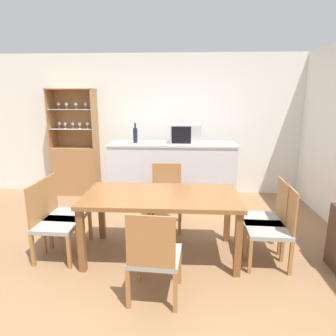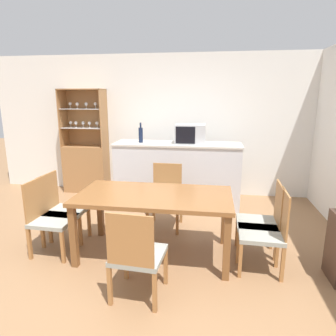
# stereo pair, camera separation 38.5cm
# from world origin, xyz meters

# --- Properties ---
(ground_plane) EXTENTS (18.00, 18.00, 0.00)m
(ground_plane) POSITION_xyz_m (0.00, 0.00, 0.00)
(ground_plane) COLOR #936B47
(wall_back) EXTENTS (6.80, 0.06, 2.55)m
(wall_back) POSITION_xyz_m (0.00, 2.63, 1.27)
(wall_back) COLOR white
(wall_back) RESTS_ON ground_plane
(kitchen_counter) EXTENTS (2.08, 0.59, 1.06)m
(kitchen_counter) POSITION_xyz_m (0.25, 1.92, 0.53)
(kitchen_counter) COLOR silver
(kitchen_counter) RESTS_ON ground_plane
(display_cabinet) EXTENTS (0.82, 0.38, 1.94)m
(display_cabinet) POSITION_xyz_m (-1.58, 2.42, 0.58)
(display_cabinet) COLOR #A37042
(display_cabinet) RESTS_ON ground_plane
(dining_table) EXTENTS (1.73, 0.89, 0.74)m
(dining_table) POSITION_xyz_m (0.19, 0.22, 0.65)
(dining_table) COLOR brown
(dining_table) RESTS_ON ground_plane
(dining_chair_head_far) EXTENTS (0.46, 0.46, 0.88)m
(dining_chair_head_far) POSITION_xyz_m (0.19, 1.02, 0.43)
(dining_chair_head_far) COLOR #999E93
(dining_chair_head_far) RESTS_ON ground_plane
(dining_chair_side_left_far) EXTENTS (0.47, 0.47, 0.88)m
(dining_chair_side_left_far) POSITION_xyz_m (-1.02, 0.36, 0.43)
(dining_chair_side_left_far) COLOR #999E93
(dining_chair_side_left_far) RESTS_ON ground_plane
(dining_chair_side_right_far) EXTENTS (0.47, 0.47, 0.88)m
(dining_chair_side_right_far) POSITION_xyz_m (1.40, 0.36, 0.43)
(dining_chair_side_right_far) COLOR #999E93
(dining_chair_side_right_far) RESTS_ON ground_plane
(dining_chair_side_right_near) EXTENTS (0.46, 0.46, 0.88)m
(dining_chair_side_right_near) POSITION_xyz_m (1.40, 0.09, 0.43)
(dining_chair_side_right_near) COLOR #999E93
(dining_chair_side_right_near) RESTS_ON ground_plane
(dining_chair_head_near) EXTENTS (0.48, 0.48, 0.88)m
(dining_chair_head_near) POSITION_xyz_m (0.19, -0.57, 0.43)
(dining_chair_head_near) COLOR #999E93
(dining_chair_head_near) RESTS_ON ground_plane
(dining_chair_side_left_near) EXTENTS (0.47, 0.47, 0.88)m
(dining_chair_side_left_near) POSITION_xyz_m (-1.02, 0.09, 0.43)
(dining_chair_side_left_near) COLOR #999E93
(dining_chair_side_left_near) RESTS_ON ground_plane
(microwave) EXTENTS (0.48, 0.39, 0.31)m
(microwave) POSITION_xyz_m (0.46, 1.96, 1.21)
(microwave) COLOR #B7BABF
(microwave) RESTS_ON kitchen_counter
(wine_bottle) EXTENTS (0.07, 0.07, 0.33)m
(wine_bottle) POSITION_xyz_m (-0.36, 1.90, 1.19)
(wine_bottle) COLOR #141E38
(wine_bottle) RESTS_ON kitchen_counter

